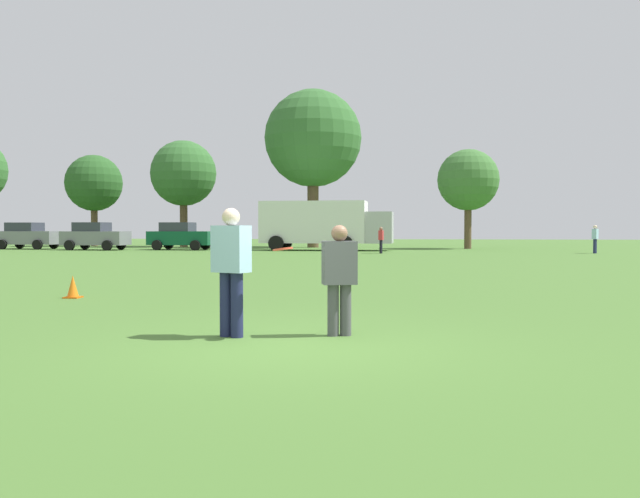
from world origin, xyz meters
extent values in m
plane|color=#47702D|center=(0.00, 0.00, 0.00)|extent=(149.58, 149.58, 0.00)
cylinder|color=#1E234C|center=(-0.99, 0.55, 0.44)|extent=(0.17, 0.17, 0.89)
cylinder|color=#1E234C|center=(-0.81, 0.48, 0.44)|extent=(0.17, 0.17, 0.89)
cube|color=#9EC6E5|center=(-0.90, 0.52, 1.21)|extent=(0.56, 0.45, 0.64)
sphere|color=beige|center=(-0.90, 0.52, 1.64)|extent=(0.24, 0.24, 0.24)
cylinder|color=#4C4C51|center=(0.65, 0.80, 0.36)|extent=(0.16, 0.16, 0.71)
cylinder|color=#4C4C51|center=(0.48, 0.75, 0.36)|extent=(0.16, 0.16, 0.71)
cube|color=#595960|center=(0.56, 0.77, 1.01)|extent=(0.51, 0.38, 0.60)
sphere|color=#8C664C|center=(0.56, 0.77, 1.42)|extent=(0.23, 0.23, 0.23)
cylinder|color=#E54C33|center=(-0.17, 0.44, 1.21)|extent=(0.27, 0.27, 0.07)
cube|color=#D8590C|center=(-5.44, 5.06, 0.01)|extent=(0.32, 0.32, 0.03)
cone|color=orange|center=(-5.44, 5.06, 0.26)|extent=(0.24, 0.24, 0.45)
cube|color=slate|center=(-23.53, 34.85, 0.78)|extent=(4.29, 2.02, 0.90)
cube|color=#2D333D|center=(-23.78, 34.86, 1.50)|extent=(2.08, 1.74, 0.64)
cylinder|color=black|center=(-22.17, 35.78, 0.33)|extent=(0.67, 0.25, 0.66)
cylinder|color=black|center=(-22.28, 33.78, 0.33)|extent=(0.67, 0.25, 0.66)
cylinder|color=black|center=(-24.77, 35.92, 0.33)|extent=(0.67, 0.25, 0.66)
cylinder|color=black|center=(-24.88, 33.92, 0.33)|extent=(0.67, 0.25, 0.66)
cube|color=slate|center=(-18.11, 33.60, 0.78)|extent=(4.29, 2.02, 0.90)
cube|color=#2D333D|center=(-18.36, 33.61, 1.50)|extent=(2.08, 1.74, 0.64)
cylinder|color=black|center=(-16.76, 34.53, 0.33)|extent=(0.67, 0.25, 0.66)
cylinder|color=black|center=(-16.87, 32.53, 0.33)|extent=(0.67, 0.25, 0.66)
cylinder|color=black|center=(-19.36, 34.67, 0.33)|extent=(0.67, 0.25, 0.66)
cylinder|color=black|center=(-19.47, 32.67, 0.33)|extent=(0.67, 0.25, 0.66)
cube|color=#0C4C2D|center=(-12.54, 34.38, 0.78)|extent=(4.29, 2.02, 0.90)
cube|color=#2D333D|center=(-12.78, 34.40, 1.50)|extent=(2.08, 1.74, 0.64)
cylinder|color=black|center=(-11.18, 35.31, 0.33)|extent=(0.67, 0.25, 0.66)
cylinder|color=black|center=(-11.29, 33.31, 0.33)|extent=(0.67, 0.25, 0.66)
cylinder|color=black|center=(-13.78, 35.45, 0.33)|extent=(0.67, 0.25, 0.66)
cylinder|color=black|center=(-13.89, 33.45, 0.33)|extent=(0.67, 0.25, 0.66)
cube|color=white|center=(-3.71, 34.48, 1.83)|extent=(6.92, 2.86, 2.70)
cube|color=#B2B2B7|center=(0.49, 34.26, 1.48)|extent=(1.92, 2.39, 2.00)
cylinder|color=black|center=(-1.43, 35.73, 0.48)|extent=(0.97, 0.33, 0.96)
cylinder|color=black|center=(-1.58, 33.00, 0.48)|extent=(0.97, 0.33, 0.96)
cylinder|color=black|center=(-5.84, 35.97, 0.48)|extent=(0.97, 0.33, 0.96)
cylinder|color=black|center=(-5.99, 33.23, 0.48)|extent=(0.97, 0.33, 0.96)
cylinder|color=#1E234C|center=(12.87, 31.07, 0.41)|extent=(0.15, 0.15, 0.82)
cylinder|color=#1E234C|center=(12.96, 31.22, 0.41)|extent=(0.15, 0.15, 0.82)
cube|color=#9EC6E5|center=(12.92, 31.14, 1.11)|extent=(0.45, 0.51, 0.58)
sphere|color=beige|center=(12.92, 31.14, 1.51)|extent=(0.22, 0.22, 0.22)
cylinder|color=black|center=(0.72, 29.83, 0.38)|extent=(0.14, 0.14, 0.77)
cylinder|color=black|center=(0.69, 29.67, 0.38)|extent=(0.14, 0.14, 0.77)
cube|color=red|center=(0.71, 29.75, 1.04)|extent=(0.30, 0.45, 0.55)
sphere|color=#8C664C|center=(0.71, 29.75, 1.41)|extent=(0.21, 0.21, 0.21)
cylinder|color=brown|center=(-22.12, 42.08, 1.55)|extent=(0.52, 0.52, 3.11)
sphere|color=#285623|center=(-22.12, 42.08, 5.00)|extent=(4.44, 4.44, 4.44)
cylinder|color=brown|center=(-14.56, 41.24, 1.75)|extent=(0.58, 0.58, 3.51)
sphere|color=#33662D|center=(-14.56, 41.24, 5.64)|extent=(5.01, 5.01, 5.01)
cylinder|color=brown|center=(-4.49, 40.60, 2.51)|extent=(0.84, 0.84, 5.02)
sphere|color=#33662D|center=(-4.49, 40.60, 8.08)|extent=(7.18, 7.18, 7.18)
cylinder|color=brown|center=(6.59, 38.60, 1.49)|extent=(0.50, 0.50, 2.98)
sphere|color=#3D7033|center=(6.59, 38.60, 4.78)|extent=(4.25, 4.25, 4.25)
camera|label=1|loc=(1.27, -8.36, 1.50)|focal=37.30mm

